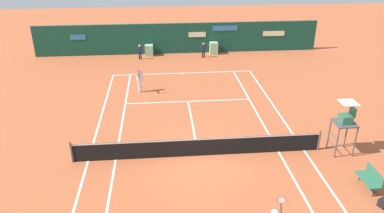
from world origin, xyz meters
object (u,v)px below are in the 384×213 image
(umpire_chair, at_px, (345,121))
(ball_kid_centre_post, at_px, (203,49))
(player_on_baseline, at_px, (140,79))
(tennis_ball_mid_court, at_px, (200,112))
(player_bench, at_px, (370,178))
(tennis_ball_near_service_line, at_px, (161,118))
(tennis_ball_by_sideline, at_px, (185,125))
(ball_kid_left_post, at_px, (140,51))

(umpire_chair, distance_m, ball_kid_centre_post, 16.52)
(player_on_baseline, xyz_separation_m, ball_kid_centre_post, (5.16, 7.23, -0.21))
(player_on_baseline, bearing_deg, tennis_ball_mid_court, 114.08)
(umpire_chair, height_order, player_bench, umpire_chair)
(player_bench, height_order, tennis_ball_mid_court, player_bench)
(umpire_chair, xyz_separation_m, player_on_baseline, (-10.09, 8.51, -0.78))
(umpire_chair, height_order, tennis_ball_near_service_line, umpire_chair)
(player_bench, relative_size, ball_kid_centre_post, 0.97)
(umpire_chair, relative_size, player_bench, 2.12)
(umpire_chair, distance_m, tennis_ball_by_sideline, 8.40)
(tennis_ball_mid_court, bearing_deg, player_on_baseline, 136.47)
(tennis_ball_by_sideline, relative_size, tennis_ball_mid_court, 1.00)
(ball_kid_centre_post, bearing_deg, tennis_ball_near_service_line, 63.28)
(player_on_baseline, height_order, tennis_ball_mid_court, player_on_baseline)
(player_on_baseline, distance_m, tennis_ball_mid_court, 5.15)
(umpire_chair, xyz_separation_m, ball_kid_left_post, (-10.37, 15.74, -1.01))
(player_bench, height_order, ball_kid_centre_post, ball_kid_centre_post)
(player_bench, bearing_deg, tennis_ball_near_service_line, 50.03)
(tennis_ball_by_sideline, distance_m, tennis_ball_near_service_line, 1.64)
(player_bench, height_order, tennis_ball_near_service_line, player_bench)
(tennis_ball_mid_court, xyz_separation_m, tennis_ball_near_service_line, (-2.35, -0.57, 0.00))
(umpire_chair, relative_size, tennis_ball_by_sideline, 39.90)
(player_on_baseline, xyz_separation_m, tennis_ball_mid_court, (3.67, -3.49, -0.94))
(umpire_chair, relative_size, ball_kid_centre_post, 2.06)
(player_bench, bearing_deg, ball_kid_centre_post, 14.70)
(tennis_ball_by_sideline, bearing_deg, umpire_chair, -25.08)
(umpire_chair, height_order, tennis_ball_by_sideline, umpire_chair)
(umpire_chair, distance_m, player_on_baseline, 13.22)
(player_on_baseline, relative_size, ball_kid_left_post, 1.43)
(tennis_ball_by_sideline, bearing_deg, player_bench, -40.63)
(tennis_ball_by_sideline, height_order, tennis_ball_near_service_line, same)
(player_on_baseline, bearing_deg, tennis_ball_near_service_line, 85.61)
(ball_kid_centre_post, distance_m, tennis_ball_by_sideline, 12.53)
(umpire_chair, distance_m, ball_kid_left_post, 18.88)
(umpire_chair, relative_size, tennis_ball_mid_court, 39.90)
(ball_kid_left_post, xyz_separation_m, tennis_ball_near_service_line, (1.60, -11.29, -0.70))
(tennis_ball_mid_court, bearing_deg, tennis_ball_by_sideline, -123.70)
(ball_kid_centre_post, bearing_deg, tennis_ball_by_sideline, 70.48)
(ball_kid_centre_post, xyz_separation_m, tennis_ball_mid_court, (-1.49, -10.72, -0.72))
(umpire_chair, height_order, ball_kid_centre_post, umpire_chair)
(player_on_baseline, bearing_deg, player_bench, 109.06)
(player_on_baseline, bearing_deg, ball_kid_centre_post, -147.88)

